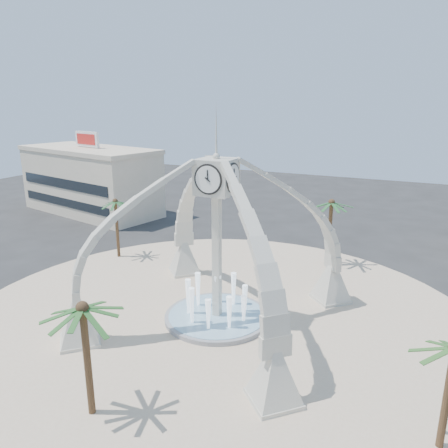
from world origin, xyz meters
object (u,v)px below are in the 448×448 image
at_px(clock_tower, 217,239).
at_px(fountain, 217,316).
at_px(palm_north, 332,203).
at_px(palm_south, 82,309).
at_px(palm_west, 115,202).

xyz_separation_m(clock_tower, fountain, (0.00, 0.00, -6.20)).
distance_m(fountain, palm_north, 17.14).
distance_m(palm_north, palm_south, 28.13).
relative_size(fountain, palm_north, 1.09).
xyz_separation_m(clock_tower, palm_north, (4.97, 15.20, -0.04)).
bearing_deg(palm_north, palm_west, -160.52).
bearing_deg(clock_tower, fountain, 90.00).
bearing_deg(clock_tower, palm_south, -96.40).
xyz_separation_m(fountain, palm_south, (-1.37, -12.21, 5.83)).
bearing_deg(palm_south, palm_north, 76.98).
relative_size(clock_tower, fountain, 2.24).
relative_size(clock_tower, palm_south, 2.56).
height_order(palm_north, palm_south, palm_north).
xyz_separation_m(fountain, palm_north, (4.97, 15.20, 6.16)).
distance_m(clock_tower, palm_north, 15.99).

